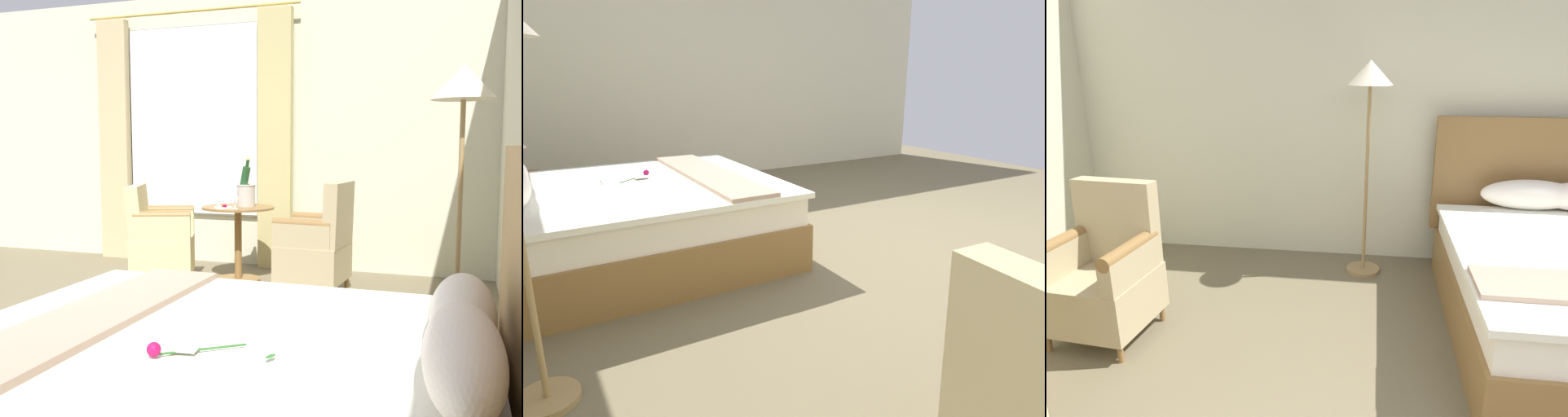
{
  "view_description": "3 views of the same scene",
  "coord_description": "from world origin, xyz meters",
  "views": [
    {
      "loc": [
        2.59,
        2.82,
        1.29
      ],
      "look_at": [
        -1.11,
        1.55,
        0.88
      ],
      "focal_mm": 40.0,
      "sensor_mm": 36.0,
      "label": 1
    },
    {
      "loc": [
        -2.79,
        2.79,
        1.42
      ],
      "look_at": [
        -0.81,
        1.64,
        0.75
      ],
      "focal_mm": 32.0,
      "sensor_mm": 36.0,
      "label": 2
    },
    {
      "loc": [
        -0.69,
        -0.84,
        1.72
      ],
      "look_at": [
        -1.04,
        1.57,
        0.94
      ],
      "focal_mm": 32.0,
      "sensor_mm": 36.0,
      "label": 3
    }
  ],
  "objects": [
    {
      "name": "wall_far_side",
      "position": [
        3.41,
        0.0,
        1.47
      ],
      "size": [
        0.12,
        6.47,
        2.94
      ],
      "color": "beige",
      "rests_on": "ground"
    },
    {
      "name": "bed",
      "position": [
        0.75,
        2.09,
        0.35
      ],
      "size": [
        1.87,
        2.08,
        1.3
      ],
      "color": "olive",
      "rests_on": "ground"
    },
    {
      "name": "ground_plane",
      "position": [
        0.0,
        0.0,
        0.0
      ],
      "size": [
        8.19,
        8.19,
        0.0
      ],
      "primitive_type": "plane",
      "color": "#6C6147"
    }
  ]
}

